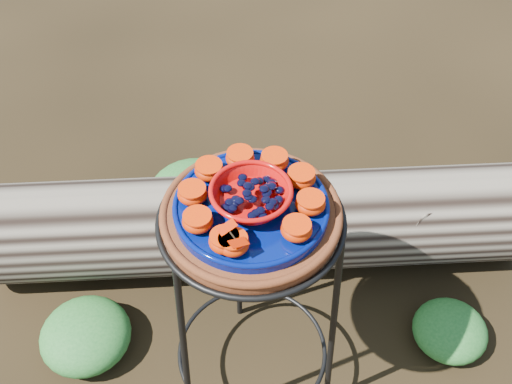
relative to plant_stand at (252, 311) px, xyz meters
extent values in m
plane|color=black|center=(0.00, 0.00, -0.35)|extent=(60.00, 60.00, 0.00)
cylinder|color=#402112|center=(0.00, 0.00, 0.37)|extent=(0.37, 0.37, 0.03)
cylinder|color=#021349|center=(0.00, 0.00, 0.39)|extent=(0.32, 0.32, 0.02)
ellipsoid|color=#AD3004|center=(-0.05, -0.11, 0.42)|extent=(0.06, 0.06, 0.03)
ellipsoid|color=#AD3004|center=(0.07, -0.10, 0.42)|extent=(0.06, 0.06, 0.03)
ellipsoid|color=#AD3004|center=(0.11, -0.04, 0.42)|extent=(0.06, 0.06, 0.03)
ellipsoid|color=#AD3004|center=(0.11, 0.04, 0.42)|extent=(0.06, 0.06, 0.03)
ellipsoid|color=#AD3004|center=(0.07, 0.10, 0.42)|extent=(0.06, 0.06, 0.03)
ellipsoid|color=#AD3004|center=(0.00, 0.12, 0.42)|extent=(0.06, 0.06, 0.03)
ellipsoid|color=#AD3004|center=(-0.07, 0.10, 0.42)|extent=(0.06, 0.06, 0.03)
ellipsoid|color=#AD3004|center=(-0.11, 0.04, 0.42)|extent=(0.06, 0.06, 0.03)
ellipsoid|color=#AD3004|center=(-0.11, -0.04, 0.42)|extent=(0.06, 0.06, 0.03)
ellipsoid|color=#AD3004|center=(-0.07, -0.10, 0.42)|extent=(0.06, 0.06, 0.03)
ellipsoid|color=#1B571F|center=(-0.46, 0.19, -0.28)|extent=(0.27, 0.27, 0.13)
ellipsoid|color=#1B571F|center=(0.60, 0.01, -0.29)|extent=(0.22, 0.22, 0.11)
ellipsoid|color=#1B571F|center=(-0.08, 0.67, -0.27)|extent=(0.34, 0.34, 0.17)
camera|label=1|loc=(-0.15, -0.86, 1.38)|focal=45.00mm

